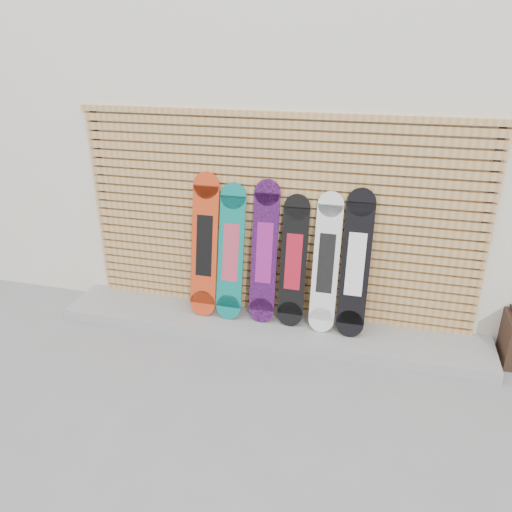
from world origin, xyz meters
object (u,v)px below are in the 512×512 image
at_px(snowboard_2, 264,253).
at_px(snowboard_3, 293,262).
at_px(snowboard_5, 355,264).
at_px(snowboard_0, 205,246).
at_px(snowboard_1, 231,253).
at_px(snowboard_4, 326,263).

height_order(snowboard_2, snowboard_3, snowboard_2).
xyz_separation_m(snowboard_3, snowboard_5, (0.63, -0.03, 0.06)).
height_order(snowboard_0, snowboard_1, snowboard_0).
distance_m(snowboard_2, snowboard_3, 0.32).
bearing_deg(snowboard_2, snowboard_1, -177.49).
relative_size(snowboard_1, snowboard_5, 0.97).
bearing_deg(snowboard_1, snowboard_5, -0.38).
height_order(snowboard_0, snowboard_2, snowboard_0).
bearing_deg(snowboard_0, snowboard_1, 0.26).
bearing_deg(snowboard_4, snowboard_3, 177.52).
xyz_separation_m(snowboard_4, snowboard_5, (0.30, -0.01, 0.03)).
xyz_separation_m(snowboard_3, snowboard_4, (0.34, -0.01, 0.03)).
bearing_deg(snowboard_4, snowboard_0, -179.86).
bearing_deg(snowboard_3, snowboard_4, -2.48).
relative_size(snowboard_2, snowboard_3, 1.10).
xyz_separation_m(snowboard_0, snowboard_2, (0.66, 0.02, -0.02)).
height_order(snowboard_0, snowboard_3, snowboard_0).
height_order(snowboard_1, snowboard_5, snowboard_5).
bearing_deg(snowboard_3, snowboard_2, -179.92).
xyz_separation_m(snowboard_0, snowboard_4, (1.31, 0.00, -0.06)).
bearing_deg(snowboard_0, snowboard_3, 1.05).
distance_m(snowboard_0, snowboard_1, 0.30).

